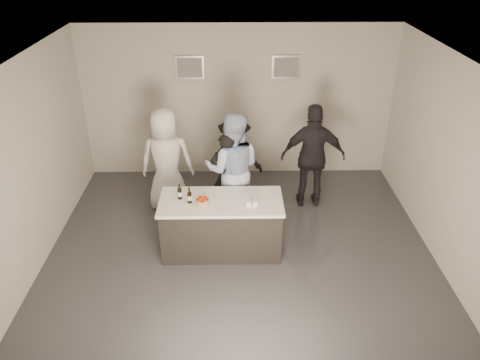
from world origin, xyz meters
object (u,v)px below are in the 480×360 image
at_px(beer_bottle_a, 180,191).
at_px(person_guest_back, 234,158).
at_px(person_main_blue, 233,169).
at_px(person_guest_right, 313,157).
at_px(beer_bottle_b, 189,195).
at_px(person_guest_left, 167,161).
at_px(cake, 203,202).
at_px(bar_counter, 221,225).
at_px(person_main_black, 227,179).

distance_m(beer_bottle_a, person_guest_back, 1.85).
relative_size(person_main_blue, person_guest_right, 1.03).
bearing_deg(beer_bottle_b, person_main_blue, 54.83).
relative_size(beer_bottle_b, person_main_blue, 0.13).
distance_m(beer_bottle_a, person_guest_left, 1.27).
bearing_deg(beer_bottle_b, person_guest_back, 68.99).
bearing_deg(person_guest_left, cake, 115.76).
distance_m(beer_bottle_b, person_main_blue, 1.11).
height_order(bar_counter, person_main_black, person_main_black).
distance_m(person_main_black, person_guest_back, 0.90).
relative_size(cake, person_guest_right, 0.10).
xyz_separation_m(cake, person_main_black, (0.36, 0.91, -0.11)).
bearing_deg(person_guest_right, bar_counter, 43.05).
distance_m(person_guest_right, person_guest_back, 1.43).
xyz_separation_m(bar_counter, person_guest_back, (0.21, 1.69, 0.34)).
xyz_separation_m(beer_bottle_a, beer_bottle_b, (0.16, -0.12, 0.00)).
distance_m(bar_counter, person_main_black, 0.90).
bearing_deg(beer_bottle_a, person_main_black, 46.56).
height_order(person_main_black, person_main_blue, person_main_blue).
xyz_separation_m(beer_bottle_b, person_guest_left, (-0.50, 1.34, -0.09)).
bearing_deg(beer_bottle_b, person_main_black, 57.55).
xyz_separation_m(cake, person_guest_right, (1.86, 1.47, 0.02)).
relative_size(bar_counter, beer_bottle_b, 7.15).
height_order(bar_counter, beer_bottle_a, beer_bottle_a).
height_order(beer_bottle_a, beer_bottle_b, same).
bearing_deg(person_guest_back, person_guest_left, 27.20).
relative_size(beer_bottle_a, person_guest_left, 0.14).
height_order(person_main_blue, person_guest_left, person_main_blue).
distance_m(cake, person_main_blue, 1.06).
relative_size(beer_bottle_a, person_main_black, 0.16).
bearing_deg(beer_bottle_a, beer_bottle_b, -37.02).
height_order(bar_counter, person_guest_left, person_guest_left).
bearing_deg(person_guest_back, beer_bottle_b, 76.80).
bearing_deg(cake, person_main_blue, 64.90).
distance_m(cake, person_guest_right, 2.37).
xyz_separation_m(cake, person_guest_left, (-0.70, 1.38, 0.00)).
bearing_deg(person_guest_right, person_main_blue, 22.41).
bearing_deg(person_main_blue, person_guest_right, -155.48).
relative_size(person_main_blue, person_guest_back, 1.24).
height_order(beer_bottle_a, person_guest_back, person_guest_back).
xyz_separation_m(person_guest_right, person_guest_back, (-1.38, 0.33, -0.17)).
relative_size(beer_bottle_b, person_guest_left, 0.14).
xyz_separation_m(bar_counter, beer_bottle_b, (-0.46, -0.06, 0.58)).
xyz_separation_m(bar_counter, person_main_black, (0.09, 0.81, 0.38)).
relative_size(person_guest_right, person_guest_back, 1.21).
distance_m(person_guest_left, person_guest_back, 1.26).
bearing_deg(beer_bottle_a, bar_counter, -5.56).
bearing_deg(person_main_blue, person_guest_back, -87.58).
bearing_deg(cake, person_guest_right, 38.35).
bearing_deg(person_guest_right, person_guest_back, -10.92).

